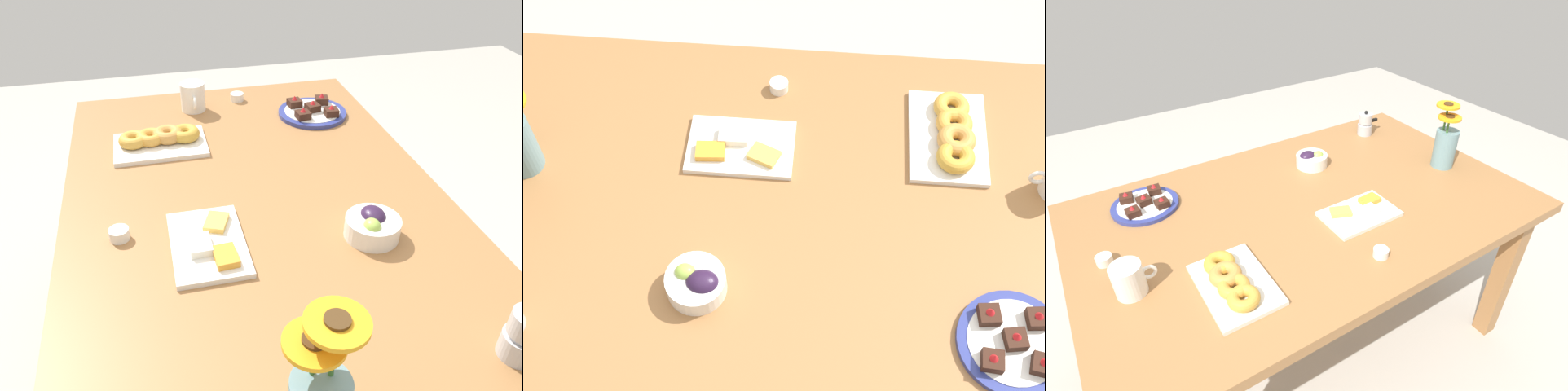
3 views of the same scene
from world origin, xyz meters
The scene contains 7 objects.
ground_plane centered at (0.00, 0.00, 0.00)m, with size 6.00×6.00×0.00m, color #B7B2A8.
dining_table centered at (0.00, 0.00, 0.65)m, with size 1.60×1.00×0.74m.
grape_bowl centered at (0.17, 0.23, 0.77)m, with size 0.13×0.13×0.07m.
cheese_platter centered at (0.12, -0.15, 0.75)m, with size 0.26×0.17×0.03m.
croissant_platter centered at (-0.39, -0.22, 0.76)m, with size 0.19×0.28×0.05m.
jam_cup_honey centered at (0.04, -0.35, 0.76)m, with size 0.05×0.05×0.03m.
dessert_plate centered at (-0.50, 0.30, 0.75)m, with size 0.23×0.23×0.05m.
Camera 2 is at (-0.08, 0.90, 2.17)m, focal length 50.00 mm.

